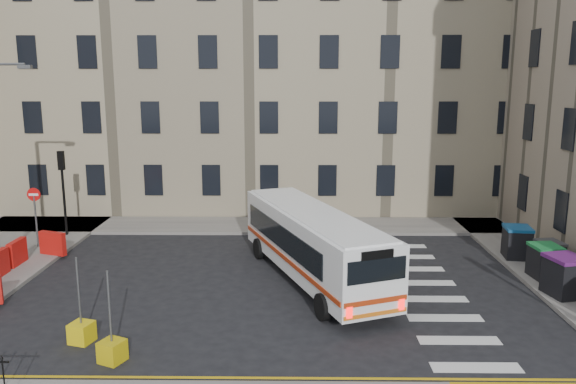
{
  "coord_description": "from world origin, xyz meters",
  "views": [
    {
      "loc": [
        -0.87,
        -19.84,
        7.54
      ],
      "look_at": [
        -1.14,
        2.95,
        3.0
      ],
      "focal_mm": 35.0,
      "sensor_mm": 36.0,
      "label": 1
    }
  ],
  "objects_px": {
    "wheelie_bin_b": "(565,276)",
    "wheelie_bin_e": "(517,242)",
    "wheelie_bin_d": "(549,255)",
    "bollard_chevron": "(112,351)",
    "bollard_yellow": "(82,332)",
    "bus": "(312,242)",
    "wheelie_bin_c": "(545,261)"
  },
  "relations": [
    {
      "from": "wheelie_bin_b",
      "to": "wheelie_bin_e",
      "type": "distance_m",
      "value": 4.29
    },
    {
      "from": "wheelie_bin_d",
      "to": "bollard_chevron",
      "type": "height_order",
      "value": "wheelie_bin_d"
    },
    {
      "from": "wheelie_bin_e",
      "to": "bollard_yellow",
      "type": "bearing_deg",
      "value": -146.51
    },
    {
      "from": "wheelie_bin_b",
      "to": "bollard_yellow",
      "type": "xyz_separation_m",
      "value": [
        -15.65,
        -3.49,
        -0.56
      ]
    },
    {
      "from": "bus",
      "to": "wheelie_bin_b",
      "type": "height_order",
      "value": "bus"
    },
    {
      "from": "wheelie_bin_b",
      "to": "wheelie_bin_d",
      "type": "bearing_deg",
      "value": 63.16
    },
    {
      "from": "wheelie_bin_c",
      "to": "wheelie_bin_d",
      "type": "relative_size",
      "value": 1.12
    },
    {
      "from": "wheelie_bin_c",
      "to": "bollard_chevron",
      "type": "relative_size",
      "value": 2.12
    },
    {
      "from": "bollard_chevron",
      "to": "wheelie_bin_b",
      "type": "bearing_deg",
      "value": 17.83
    },
    {
      "from": "bollard_yellow",
      "to": "bollard_chevron",
      "type": "height_order",
      "value": "same"
    },
    {
      "from": "wheelie_bin_d",
      "to": "wheelie_bin_c",
      "type": "bearing_deg",
      "value": -129.64
    },
    {
      "from": "wheelie_bin_e",
      "to": "bollard_yellow",
      "type": "xyz_separation_m",
      "value": [
        -15.65,
        -7.78,
        -0.53
      ]
    },
    {
      "from": "wheelie_bin_c",
      "to": "bus",
      "type": "bearing_deg",
      "value": 175.61
    },
    {
      "from": "bus",
      "to": "bollard_chevron",
      "type": "relative_size",
      "value": 16.54
    },
    {
      "from": "wheelie_bin_b",
      "to": "wheelie_bin_e",
      "type": "bearing_deg",
      "value": 77.6
    },
    {
      "from": "wheelie_bin_c",
      "to": "wheelie_bin_b",
      "type": "bearing_deg",
      "value": -98.29
    },
    {
      "from": "bus",
      "to": "wheelie_bin_c",
      "type": "relative_size",
      "value": 7.82
    },
    {
      "from": "wheelie_bin_c",
      "to": "bollard_yellow",
      "type": "xyz_separation_m",
      "value": [
        -15.76,
        -5.32,
        -0.49
      ]
    },
    {
      "from": "bollard_yellow",
      "to": "wheelie_bin_c",
      "type": "bearing_deg",
      "value": 18.64
    },
    {
      "from": "wheelie_bin_b",
      "to": "bollard_yellow",
      "type": "distance_m",
      "value": 16.04
    },
    {
      "from": "wheelie_bin_e",
      "to": "wheelie_bin_b",
      "type": "bearing_deg",
      "value": -82.98
    },
    {
      "from": "bus",
      "to": "bollard_chevron",
      "type": "bearing_deg",
      "value": -152.47
    },
    {
      "from": "wheelie_bin_b",
      "to": "wheelie_bin_c",
      "type": "height_order",
      "value": "wheelie_bin_b"
    },
    {
      "from": "wheelie_bin_c",
      "to": "bollard_chevron",
      "type": "distance_m",
      "value": 15.88
    },
    {
      "from": "wheelie_bin_e",
      "to": "bollard_yellow",
      "type": "relative_size",
      "value": 2.23
    },
    {
      "from": "wheelie_bin_e",
      "to": "bollard_chevron",
      "type": "height_order",
      "value": "wheelie_bin_e"
    },
    {
      "from": "wheelie_bin_b",
      "to": "bollard_yellow",
      "type": "relative_size",
      "value": 2.48
    },
    {
      "from": "wheelie_bin_c",
      "to": "wheelie_bin_d",
      "type": "xyz_separation_m",
      "value": [
        0.62,
        1.02,
        -0.07
      ]
    },
    {
      "from": "bus",
      "to": "wheelie_bin_b",
      "type": "distance_m",
      "value": 8.95
    },
    {
      "from": "wheelie_bin_c",
      "to": "wheelie_bin_e",
      "type": "distance_m",
      "value": 2.46
    },
    {
      "from": "wheelie_bin_e",
      "to": "bollard_yellow",
      "type": "distance_m",
      "value": 17.48
    },
    {
      "from": "wheelie_bin_b",
      "to": "wheelie_bin_d",
      "type": "xyz_separation_m",
      "value": [
        0.74,
        2.85,
        -0.15
      ]
    }
  ]
}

